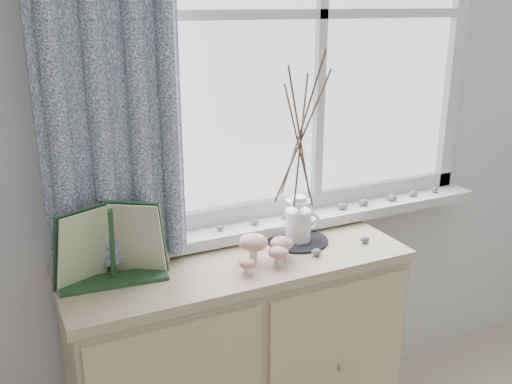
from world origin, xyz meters
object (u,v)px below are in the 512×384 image
toadstool_cluster (264,247)px  twig_pitcher (300,133)px  sideboard (238,364)px  botanical_book (113,247)px

toadstool_cluster → twig_pitcher: (0.19, 0.10, 0.35)m
sideboard → toadstool_cluster: toadstool_cluster is taller
sideboard → twig_pitcher: size_ratio=1.68×
botanical_book → twig_pitcher: twig_pitcher is taller
botanical_book → toadstool_cluster: 0.50m
toadstool_cluster → twig_pitcher: bearing=27.6°
twig_pitcher → toadstool_cluster: bearing=-134.0°
sideboard → toadstool_cluster: bearing=-37.0°
toadstool_cluster → twig_pitcher: twig_pitcher is taller
sideboard → toadstool_cluster: size_ratio=5.28×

